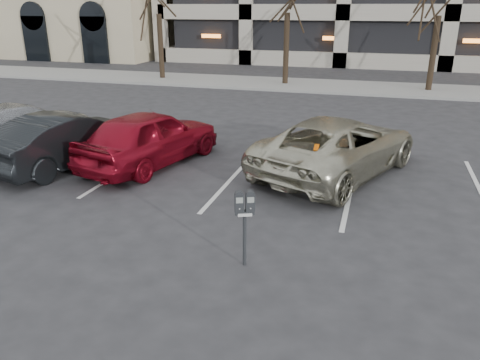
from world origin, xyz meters
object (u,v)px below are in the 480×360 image
suv_silver (338,146)px  car_silver (17,128)px  parking_meter (245,210)px  car_dark (68,139)px  car_red (150,137)px

suv_silver → car_silver: (-8.72, -0.84, 0.00)m
parking_meter → car_dark: car_dark is taller
car_red → car_silver: car_red is taller
suv_silver → car_red: bearing=31.3°
car_silver → car_dark: bearing=174.1°
parking_meter → suv_silver: 4.98m
car_dark → car_silver: bearing=0.1°
car_dark → car_silver: (-2.02, 0.53, 0.02)m
suv_silver → car_silver: same height
car_dark → car_silver: 2.09m
car_red → car_silver: size_ratio=0.87×
suv_silver → car_dark: 6.84m
suv_silver → car_red: car_red is taller
suv_silver → car_red: 4.76m
suv_silver → car_dark: (-6.70, -1.37, -0.02)m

